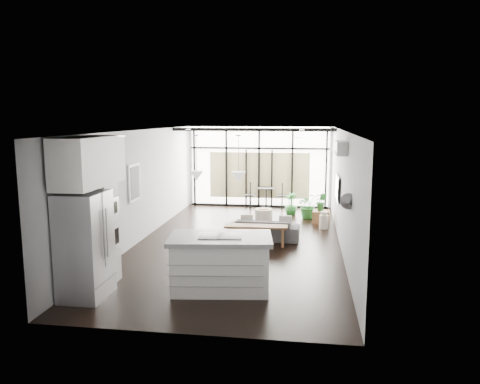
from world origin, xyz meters
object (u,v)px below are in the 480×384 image
(console_bench, at_px, (256,235))
(milk_can, at_px, (324,220))
(tv, at_px, (338,188))
(sofa, at_px, (264,226))
(pouf, at_px, (264,216))
(island, at_px, (221,263))
(fridge, at_px, (85,245))

(console_bench, xyz_separation_m, milk_can, (1.71, 1.97, -0.00))
(console_bench, height_order, tv, tv)
(sofa, bearing_deg, pouf, -82.45)
(island, height_order, pouf, island)
(fridge, relative_size, pouf, 3.56)
(island, bearing_deg, fridge, -170.90)
(sofa, height_order, tv, tv)
(sofa, bearing_deg, tv, -163.29)
(fridge, bearing_deg, milk_can, 53.30)
(sofa, relative_size, tv, 1.65)
(island, distance_m, sofa, 3.72)
(pouf, bearing_deg, island, -92.67)
(island, bearing_deg, sofa, 75.89)
(pouf, bearing_deg, tv, -33.70)
(island, relative_size, fridge, 0.99)
(console_bench, bearing_deg, island, -97.71)
(console_bench, xyz_separation_m, pouf, (-0.04, 2.46, -0.04))
(milk_can, bearing_deg, console_bench, -130.95)
(sofa, xyz_separation_m, tv, (1.87, 0.49, 0.95))
(sofa, xyz_separation_m, pouf, (-0.18, 1.86, -0.15))
(fridge, distance_m, pouf, 6.74)
(sofa, height_order, console_bench, sofa)
(island, relative_size, milk_can, 3.73)
(island, distance_m, milk_can, 5.45)
(sofa, distance_m, milk_can, 2.08)
(pouf, height_order, tv, tv)
(island, distance_m, console_bench, 3.11)
(fridge, xyz_separation_m, milk_can, (4.26, 5.72, -0.68))
(island, height_order, console_bench, island)
(pouf, height_order, milk_can, milk_can)
(pouf, distance_m, tv, 2.69)
(sofa, bearing_deg, island, 85.27)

